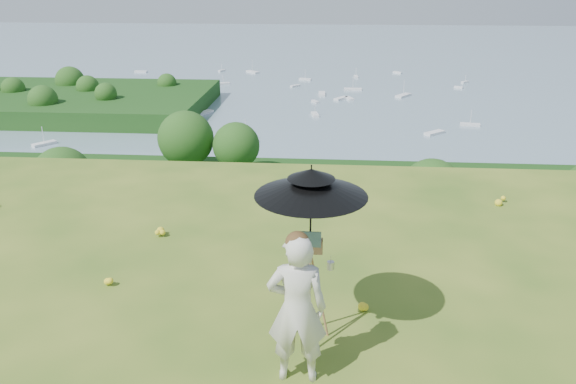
{
  "coord_description": "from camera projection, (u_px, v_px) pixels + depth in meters",
  "views": [
    {
      "loc": [
        1.53,
        -4.58,
        3.87
      ],
      "look_at": [
        0.96,
        3.1,
        0.86
      ],
      "focal_mm": 35.0,
      "sensor_mm": 36.0,
      "label": 1
    }
  ],
  "objects": [
    {
      "name": "painter",
      "position": [
        297.0,
        309.0,
        5.47
      ],
      "size": [
        0.61,
        0.41,
        1.62
      ],
      "primitive_type": "imported",
      "rotation": [
        0.0,
        0.0,
        3.18
      ],
      "color": "silver",
      "rests_on": "ground"
    },
    {
      "name": "bay_water",
      "position": [
        327.0,
        68.0,
        241.07
      ],
      "size": [
        700.0,
        700.0,
        0.0
      ],
      "primitive_type": "plane",
      "color": "gray",
      "rests_on": "ground"
    },
    {
      "name": "moored_boats",
      "position": [
        283.0,
        107.0,
        168.43
      ],
      "size": [
        140.0,
        140.0,
        0.7
      ],
      "primitive_type": null,
      "color": "white",
      "rests_on": "bay_water"
    },
    {
      "name": "harbor_town",
      "position": [
        317.0,
        206.0,
        86.16
      ],
      "size": [
        110.0,
        22.0,
        5.0
      ],
      "primitive_type": null,
      "color": "silver",
      "rests_on": "shoreline_tier"
    },
    {
      "name": "forest_slope",
      "position": [
        304.0,
        378.0,
        48.82
      ],
      "size": [
        140.0,
        56.0,
        22.0
      ],
      "primitive_type": "cube",
      "color": "#12390F",
      "rests_on": "bay_water"
    },
    {
      "name": "wildflowers",
      "position": [
        179.0,
        356.0,
        5.97
      ],
      "size": [
        10.0,
        10.5,
        0.12
      ],
      "primitive_type": null,
      "color": "yellow",
      "rests_on": "ground"
    },
    {
      "name": "ground",
      "position": [
        173.0,
        377.0,
        5.76
      ],
      "size": [
        14.0,
        14.0,
        0.0
      ],
      "primitive_type": "plane",
      "color": "#395F1B",
      "rests_on": "ground"
    },
    {
      "name": "field_easel",
      "position": [
        309.0,
        287.0,
        6.07
      ],
      "size": [
        0.53,
        0.53,
        1.39
      ],
      "primitive_type": null,
      "rotation": [
        0.0,
        0.0,
        -0.0
      ],
      "color": "#9D6E42",
      "rests_on": "ground"
    },
    {
      "name": "painter_cap",
      "position": [
        297.0,
        239.0,
        5.19
      ],
      "size": [
        0.24,
        0.28,
        0.1
      ],
      "primitive_type": null,
      "rotation": [
        0.0,
        0.0,
        0.06
      ],
      "color": "#D77689",
      "rests_on": "painter"
    },
    {
      "name": "slope_trees",
      "position": [
        306.0,
        233.0,
        43.73
      ],
      "size": [
        110.0,
        50.0,
        6.0
      ],
      "primitive_type": null,
      "color": "#1E5319",
      "rests_on": "forest_slope"
    },
    {
      "name": "shoreline_tier",
      "position": [
        316.0,
        244.0,
        88.52
      ],
      "size": [
        170.0,
        28.0,
        8.0
      ],
      "primitive_type": "cube",
      "color": "#6F6858",
      "rests_on": "bay_water"
    },
    {
      "name": "peninsula",
      "position": [
        70.0,
        93.0,
        165.51
      ],
      "size": [
        90.0,
        60.0,
        12.0
      ],
      "primitive_type": null,
      "color": "#12390F",
      "rests_on": "bay_water"
    },
    {
      "name": "sun_umbrella",
      "position": [
        311.0,
        208.0,
        5.76
      ],
      "size": [
        1.25,
        1.25,
        0.94
      ],
      "primitive_type": null,
      "rotation": [
        0.0,
        0.0,
        -0.08
      ],
      "color": "black",
      "rests_on": "field_easel"
    }
  ]
}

